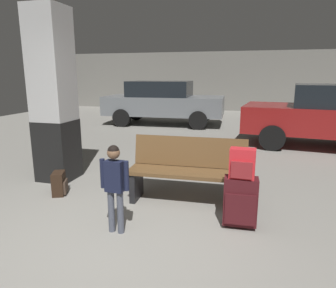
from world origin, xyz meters
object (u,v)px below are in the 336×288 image
Objects in this scene: parked_car_near at (335,115)px; backpack_dark_floor at (59,184)px; structural_pillar at (54,97)px; bench at (187,171)px; backpack_bright at (242,164)px; parked_car_far at (163,101)px; suitcase at (240,201)px; child at (115,180)px.

backpack_dark_floor is at bearing -136.39° from parked_car_near.
structural_pillar reaches higher than bench.
bench is at bearing -9.01° from structural_pillar.
bench is 4.91m from parked_car_near.
parked_car_near is at bearing 56.57° from bench.
parked_car_far is (-3.00, 7.03, 0.03)m from backpack_bright.
structural_pillar is 2.52m from bench.
suitcase is at bearing 39.97° from backpack_bright.
child is at bearing -77.46° from parked_car_far.
bench is 1.91m from backpack_dark_floor.
child reaches higher than backpack_bright.
suitcase is 1.78× the size of backpack_dark_floor.
parked_car_far reaches higher than suitcase.
parked_car_near is (4.57, 4.36, 0.64)m from backpack_dark_floor.
bench is 1.23m from child.
parked_car_far is at bearing 154.55° from parked_car_near.
bench is 4.77× the size of backpack_bright.
parked_car_near is (4.96, -2.36, 0.00)m from parked_car_far.
bench reaches higher than suitcase.
backpack_bright is at bearing -112.68° from parked_car_near.
parked_car_near is at bearing 67.32° from backpack_bright.
structural_pillar is 0.65× the size of parked_car_near.
suitcase is 0.60× the size of child.
structural_pillar reaches higher than backpack_dark_floor.
suitcase is 7.66m from parked_car_far.
parked_car_far is 0.98× the size of parked_car_near.
bench is at bearing -70.69° from parked_car_far.
backpack_bright is 0.08× the size of parked_car_far.
structural_pillar is 2.76× the size of child.
backpack_dark_floor is 6.76m from parked_car_far.
suitcase is (3.06, -0.95, -1.06)m from structural_pillar.
parked_car_far is at bearing 113.13° from backpack_bright.
parked_car_far and parked_car_near have the same top height.
bench is (2.31, -0.37, -0.94)m from structural_pillar.
suitcase is at bearing -38.09° from bench.
parked_car_near is at bearing 43.61° from backpack_dark_floor.
bench is 0.38× the size of parked_car_near.
backpack_dark_floor is at bearing 173.10° from backpack_bright.
child is 0.24× the size of parked_car_far.
backpack_bright is 7.65m from parked_car_far.
backpack_bright is at bearing -6.90° from backpack_dark_floor.
structural_pillar is at bearing 140.25° from child.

